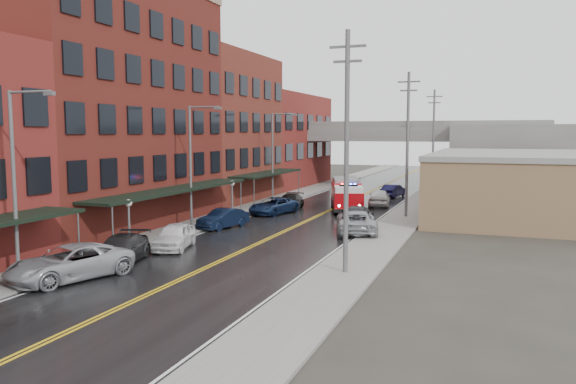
% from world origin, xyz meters
% --- Properties ---
extents(road, '(11.00, 160.00, 0.02)m').
position_xyz_m(road, '(0.00, 30.00, 0.01)').
color(road, black).
rests_on(road, ground).
extents(sidewalk_left, '(3.00, 160.00, 0.15)m').
position_xyz_m(sidewalk_left, '(-7.30, 30.00, 0.07)').
color(sidewalk_left, slate).
rests_on(sidewalk_left, ground).
extents(sidewalk_right, '(3.00, 160.00, 0.15)m').
position_xyz_m(sidewalk_right, '(7.30, 30.00, 0.07)').
color(sidewalk_right, slate).
rests_on(sidewalk_right, ground).
extents(curb_left, '(0.30, 160.00, 0.15)m').
position_xyz_m(curb_left, '(-5.65, 30.00, 0.07)').
color(curb_left, gray).
rests_on(curb_left, ground).
extents(curb_right, '(0.30, 160.00, 0.15)m').
position_xyz_m(curb_right, '(5.65, 30.00, 0.07)').
color(curb_right, gray).
rests_on(curb_right, ground).
extents(brick_building_b, '(9.00, 20.00, 18.00)m').
position_xyz_m(brick_building_b, '(-13.30, 23.00, 9.00)').
color(brick_building_b, maroon).
rests_on(brick_building_b, ground).
extents(brick_building_c, '(9.00, 15.00, 15.00)m').
position_xyz_m(brick_building_c, '(-13.30, 40.50, 7.50)').
color(brick_building_c, maroon).
rests_on(brick_building_c, ground).
extents(brick_building_far, '(9.00, 20.00, 12.00)m').
position_xyz_m(brick_building_far, '(-13.30, 58.00, 6.00)').
color(brick_building_far, maroon).
rests_on(brick_building_far, ground).
extents(tan_building, '(14.00, 22.00, 5.00)m').
position_xyz_m(tan_building, '(16.00, 40.00, 2.50)').
color(tan_building, '#91714E').
rests_on(tan_building, ground).
extents(right_far_block, '(18.00, 30.00, 8.00)m').
position_xyz_m(right_far_block, '(18.00, 70.00, 4.00)').
color(right_far_block, slate).
rests_on(right_far_block, ground).
extents(awning_1, '(2.60, 18.00, 3.09)m').
position_xyz_m(awning_1, '(-7.49, 23.00, 2.99)').
color(awning_1, black).
rests_on(awning_1, ground).
extents(awning_2, '(2.60, 13.00, 3.09)m').
position_xyz_m(awning_2, '(-7.49, 40.50, 2.99)').
color(awning_2, black).
rests_on(awning_2, ground).
extents(globe_lamp_1, '(0.44, 0.44, 3.12)m').
position_xyz_m(globe_lamp_1, '(-6.40, 16.00, 2.31)').
color(globe_lamp_1, '#59595B').
rests_on(globe_lamp_1, ground).
extents(globe_lamp_2, '(0.44, 0.44, 3.12)m').
position_xyz_m(globe_lamp_2, '(-6.40, 30.00, 2.31)').
color(globe_lamp_2, '#59595B').
rests_on(globe_lamp_2, ground).
extents(street_lamp_0, '(2.64, 0.22, 9.00)m').
position_xyz_m(street_lamp_0, '(-6.55, 8.00, 5.19)').
color(street_lamp_0, '#59595B').
rests_on(street_lamp_0, ground).
extents(street_lamp_1, '(2.64, 0.22, 9.00)m').
position_xyz_m(street_lamp_1, '(-6.55, 24.00, 5.19)').
color(street_lamp_1, '#59595B').
rests_on(street_lamp_1, ground).
extents(street_lamp_2, '(2.64, 0.22, 9.00)m').
position_xyz_m(street_lamp_2, '(-6.55, 40.00, 5.19)').
color(street_lamp_2, '#59595B').
rests_on(street_lamp_2, ground).
extents(utility_pole_0, '(1.80, 0.24, 12.00)m').
position_xyz_m(utility_pole_0, '(7.20, 15.00, 6.31)').
color(utility_pole_0, '#59595B').
rests_on(utility_pole_0, ground).
extents(utility_pole_1, '(1.80, 0.24, 12.00)m').
position_xyz_m(utility_pole_1, '(7.20, 35.00, 6.31)').
color(utility_pole_1, '#59595B').
rests_on(utility_pole_1, ground).
extents(utility_pole_2, '(1.80, 0.24, 12.00)m').
position_xyz_m(utility_pole_2, '(7.20, 55.00, 6.31)').
color(utility_pole_2, '#59595B').
rests_on(utility_pole_2, ground).
extents(overpass, '(40.00, 10.00, 7.50)m').
position_xyz_m(overpass, '(0.00, 62.00, 5.99)').
color(overpass, slate).
rests_on(overpass, ground).
extents(fire_truck, '(4.98, 8.30, 2.89)m').
position_xyz_m(fire_truck, '(1.43, 37.60, 1.57)').
color(fire_truck, '#A2070D').
rests_on(fire_truck, ground).
extents(parked_car_left_2, '(4.59, 6.59, 1.67)m').
position_xyz_m(parked_car_left_2, '(-5.00, 9.38, 0.84)').
color(parked_car_left_2, '#A0A2A8').
rests_on(parked_car_left_2, ground).
extents(parked_car_left_3, '(3.58, 5.64, 1.52)m').
position_xyz_m(parked_car_left_3, '(-4.80, 13.03, 0.76)').
color(parked_car_left_3, black).
rests_on(parked_car_left_3, ground).
extents(parked_car_left_4, '(2.99, 4.90, 1.56)m').
position_xyz_m(parked_car_left_4, '(-4.18, 17.46, 0.78)').
color(parked_car_left_4, white).
rests_on(parked_car_left_4, ground).
extents(parked_car_left_5, '(2.58, 4.65, 1.45)m').
position_xyz_m(parked_car_left_5, '(-4.78, 25.15, 0.73)').
color(parked_car_left_5, black).
rests_on(parked_car_left_5, ground).
extents(parked_car_left_6, '(3.52, 5.57, 1.43)m').
position_xyz_m(parked_car_left_6, '(-3.98, 33.20, 0.72)').
color(parked_car_left_6, '#132447').
rests_on(parked_car_left_6, ground).
extents(parked_car_left_7, '(2.58, 5.10, 1.42)m').
position_xyz_m(parked_car_left_7, '(-3.60, 36.29, 0.71)').
color(parked_car_left_7, black).
rests_on(parked_car_left_7, ground).
extents(parked_car_right_0, '(4.22, 6.41, 1.64)m').
position_xyz_m(parked_car_right_0, '(5.00, 26.50, 0.82)').
color(parked_car_right_0, '#95989C').
rests_on(parked_car_right_0, ground).
extents(parked_car_right_1, '(2.41, 5.11, 1.44)m').
position_xyz_m(parked_car_right_1, '(4.15, 30.59, 0.72)').
color(parked_car_right_1, '#29292C').
rests_on(parked_car_right_1, ground).
extents(parked_car_right_2, '(2.73, 5.16, 1.67)m').
position_xyz_m(parked_car_right_2, '(3.60, 41.80, 0.84)').
color(parked_car_right_2, silver).
rests_on(parked_car_right_2, ground).
extents(parked_car_right_3, '(2.36, 4.50, 1.41)m').
position_xyz_m(parked_car_right_3, '(3.60, 49.86, 0.70)').
color(parked_car_right_3, black).
rests_on(parked_car_right_3, ground).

